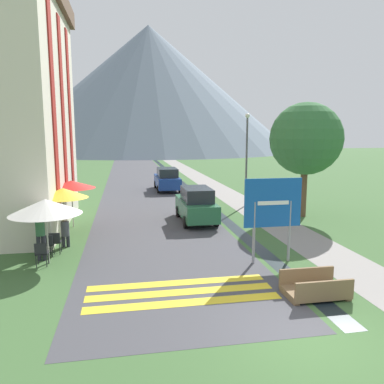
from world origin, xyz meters
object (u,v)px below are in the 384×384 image
at_px(parked_car_far, 167,179).
at_px(cafe_chair_near_left, 48,243).
at_px(cafe_umbrella_front_white, 46,207).
at_px(person_standing_terrace, 40,233).
at_px(hotel_building, 6,99).
at_px(cafe_umbrella_rear_red, 71,184).
at_px(streetlamp, 247,153).
at_px(cafe_chair_near_right, 55,241).
at_px(tree_by_path, 306,139).
at_px(road_sign, 273,208).
at_px(cafe_umbrella_middle_yellow, 63,193).
at_px(cafe_chair_nearest, 41,252).
at_px(person_seated_near, 65,230).
at_px(parked_car_near, 196,205).
at_px(footbridge, 315,288).

xyz_separation_m(parked_car_far, cafe_chair_near_left, (-6.26, -15.62, -0.40)).
xyz_separation_m(cafe_umbrella_front_white, person_standing_terrace, (-0.30, 0.32, -1.01)).
bearing_deg(hotel_building, parked_car_far, 50.41).
height_order(cafe_umbrella_rear_red, streetlamp, streetlamp).
height_order(parked_car_far, streetlamp, streetlamp).
height_order(cafe_chair_near_left, cafe_chair_near_right, same).
relative_size(parked_car_far, person_standing_terrace, 2.53).
distance_m(cafe_umbrella_front_white, person_standing_terrace, 1.10).
distance_m(hotel_building, tree_by_path, 15.18).
distance_m(road_sign, streetlamp, 10.64).
bearing_deg(cafe_chair_near_right, road_sign, 3.29).
bearing_deg(cafe_umbrella_rear_red, cafe_umbrella_middle_yellow, -90.84).
height_order(cafe_chair_nearest, streetlamp, streetlamp).
xyz_separation_m(cafe_chair_nearest, person_seated_near, (0.47, 2.22, 0.19)).
bearing_deg(streetlamp, parked_car_far, 119.39).
xyz_separation_m(hotel_building, parked_car_far, (8.74, 10.57, -5.26)).
bearing_deg(parked_car_near, tree_by_path, 2.22).
distance_m(road_sign, cafe_chair_nearest, 8.18).
relative_size(footbridge, cafe_umbrella_front_white, 0.69).
distance_m(cafe_umbrella_front_white, streetlamp, 13.69).
bearing_deg(cafe_umbrella_front_white, road_sign, -9.46).
distance_m(cafe_umbrella_middle_yellow, tree_by_path, 12.74).
relative_size(person_standing_terrace, tree_by_path, 0.28).
bearing_deg(cafe_umbrella_front_white, footbridge, -27.95).
xyz_separation_m(cafe_chair_near_right, tree_by_path, (12.36, 4.46, 3.75)).
bearing_deg(streetlamp, footbridge, -99.96).
xyz_separation_m(parked_car_near, parked_car_far, (-0.26, 11.11, 0.00)).
height_order(cafe_chair_near_left, tree_by_path, tree_by_path).
distance_m(footbridge, person_standing_terrace, 9.46).
bearing_deg(cafe_umbrella_rear_red, footbridge, -50.70).
bearing_deg(hotel_building, road_sign, -34.11).
bearing_deg(person_standing_terrace, tree_by_path, 22.05).
xyz_separation_m(cafe_umbrella_middle_yellow, cafe_umbrella_rear_red, (0.03, 2.37, 0.05)).
relative_size(person_seated_near, tree_by_path, 0.20).
xyz_separation_m(cafe_umbrella_front_white, tree_by_path, (12.42, 5.48, 2.22)).
bearing_deg(person_standing_terrace, parked_car_near, 36.46).
xyz_separation_m(hotel_building, person_standing_terrace, (2.34, -5.46, -5.13)).
bearing_deg(person_standing_terrace, cafe_chair_nearest, -78.38).
xyz_separation_m(parked_car_near, cafe_chair_near_left, (-6.52, -4.51, -0.39)).
height_order(cafe_chair_near_right, cafe_umbrella_middle_yellow, cafe_umbrella_middle_yellow).
bearing_deg(parked_car_near, cafe_chair_near_left, -145.31).
relative_size(cafe_umbrella_rear_red, tree_by_path, 0.37).
relative_size(cafe_umbrella_middle_yellow, cafe_umbrella_rear_red, 0.99).
bearing_deg(person_standing_terrace, streetlamp, 39.22).
distance_m(parked_car_near, person_seated_near, 6.91).
relative_size(hotel_building, footbridge, 6.74).
bearing_deg(parked_car_near, cafe_umbrella_rear_red, 179.63).
bearing_deg(parked_car_far, person_standing_terrace, -111.76).
xyz_separation_m(road_sign, person_seated_near, (-7.52, 3.20, -1.26)).
bearing_deg(cafe_chair_near_left, cafe_chair_nearest, -71.45).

